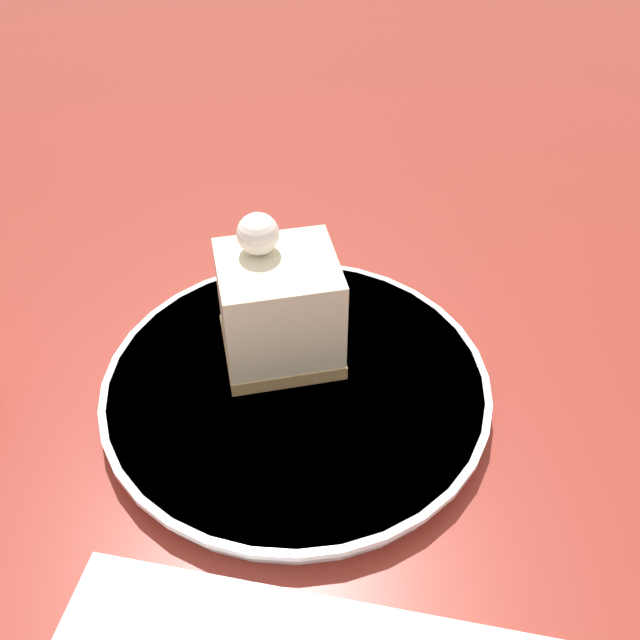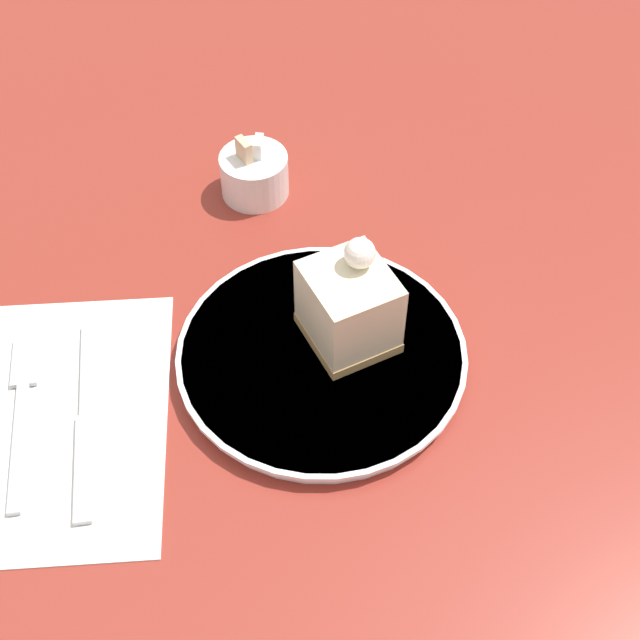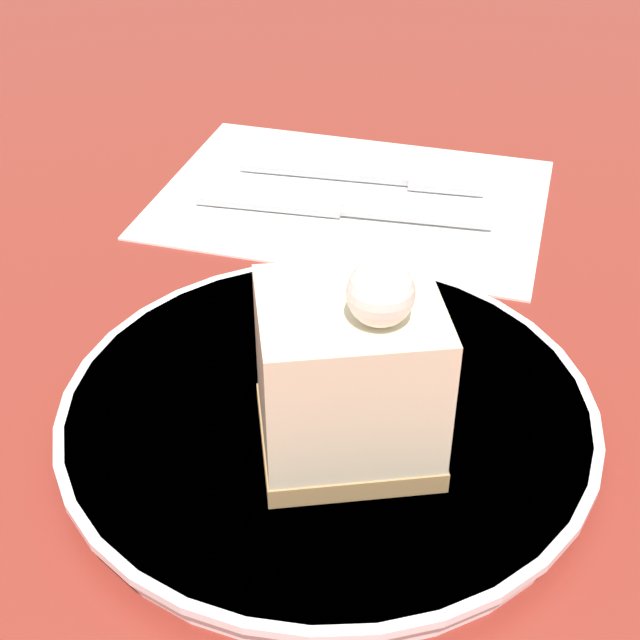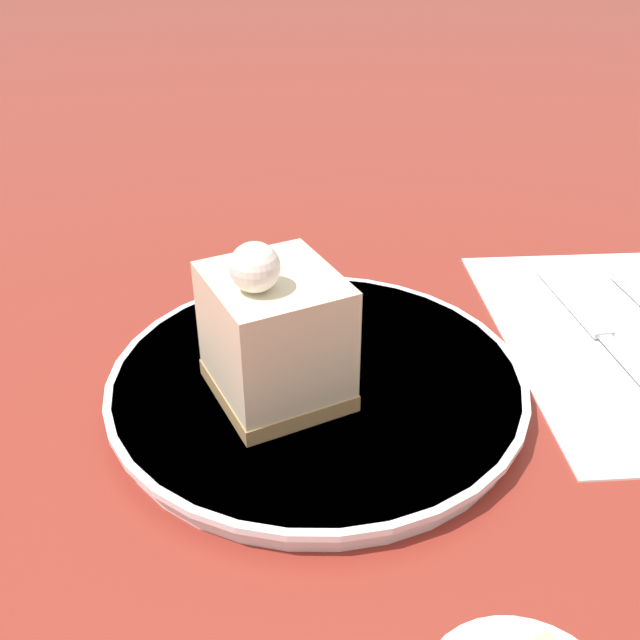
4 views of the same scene
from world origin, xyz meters
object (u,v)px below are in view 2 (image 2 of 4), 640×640
object	(u,v)px
plate	(322,356)
sugar_bowl	(254,174)
knife	(84,435)
cake_slice	(351,305)
fork	(22,404)

from	to	relation	value
plate	sugar_bowl	xyz separation A→B (m)	(-0.00, 0.23, 0.01)
plate	knife	size ratio (longest dim) A/B	1.28
cake_slice	fork	xyz separation A→B (m)	(-0.28, 0.02, -0.05)
cake_slice	plate	bearing A→B (deg)	-170.65
cake_slice	fork	world-z (taller)	cake_slice
cake_slice	sugar_bowl	size ratio (longest dim) A/B	1.47
knife	sugar_bowl	size ratio (longest dim) A/B	2.85
plate	fork	distance (m)	0.25
cake_slice	knife	size ratio (longest dim) A/B	0.52
fork	knife	bearing A→B (deg)	-36.70
fork	knife	distance (m)	0.06
fork	knife	xyz separation A→B (m)	(0.05, -0.04, 0.00)
sugar_bowl	knife	bearing A→B (deg)	-129.22
plate	cake_slice	distance (m)	0.05
cake_slice	sugar_bowl	world-z (taller)	cake_slice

